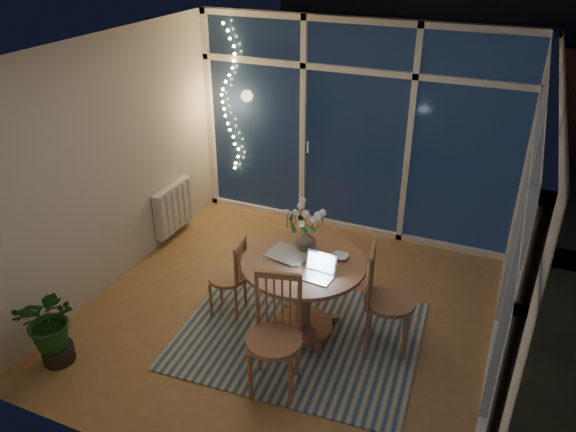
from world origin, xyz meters
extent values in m
plane|color=#956741|center=(0.00, 0.00, 0.00)|extent=(4.00, 4.00, 0.00)
plane|color=white|center=(0.00, 0.00, 2.60)|extent=(4.00, 4.00, 0.00)
cube|color=beige|center=(0.00, 2.00, 1.30)|extent=(4.00, 0.04, 2.60)
cube|color=beige|center=(0.00, -2.00, 1.30)|extent=(4.00, 0.04, 2.60)
cube|color=beige|center=(-2.00, 0.00, 1.30)|extent=(0.04, 4.00, 2.60)
cube|color=beige|center=(2.00, 0.00, 1.30)|extent=(0.04, 4.00, 2.60)
cube|color=white|center=(0.00, 1.96, 1.30)|extent=(4.00, 0.10, 2.60)
cube|color=white|center=(1.96, 0.00, 1.30)|extent=(0.10, 4.00, 2.60)
cube|color=silver|center=(-1.94, 0.90, 0.40)|extent=(0.10, 0.70, 0.58)
cube|color=black|center=(0.50, 5.00, -0.06)|extent=(12.00, 6.00, 0.10)
cube|color=#331E12|center=(0.00, 5.50, 0.90)|extent=(11.00, 0.08, 1.80)
sphere|color=black|center=(-0.80, 3.40, 0.45)|extent=(0.90, 0.90, 0.90)
cube|color=#BEB69B|center=(0.20, -0.27, 0.01)|extent=(2.35, 1.94, 0.01)
cylinder|color=#916041|center=(0.20, -0.17, 0.39)|extent=(1.22, 1.22, 0.78)
cube|color=#916041|center=(-0.60, -0.19, 0.42)|extent=(0.44, 0.44, 0.84)
cube|color=#916041|center=(1.00, -0.08, 0.53)|extent=(0.57, 0.57, 1.06)
cube|color=#916041|center=(0.27, -0.97, 0.53)|extent=(0.58, 0.58, 1.05)
imported|color=silver|center=(0.14, 0.03, 0.88)|extent=(0.22, 0.22, 0.21)
imported|color=white|center=(0.49, 0.01, 0.80)|extent=(0.16, 0.16, 0.04)
cube|color=silver|center=(0.05, -0.12, 0.79)|extent=(0.34, 0.26, 0.02)
cube|color=black|center=(0.33, -0.21, 0.78)|extent=(0.10, 0.06, 0.01)
imported|color=#1A4B1B|center=(-1.65, -1.44, 0.38)|extent=(0.66, 0.61, 0.76)
camera|label=1|loc=(1.78, -4.19, 3.51)|focal=35.00mm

